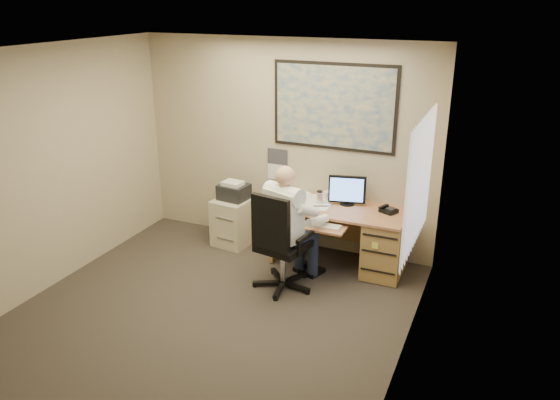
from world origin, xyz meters
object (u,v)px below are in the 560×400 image
at_px(desk, 367,235).
at_px(person, 284,228).
at_px(office_chair, 282,261).
at_px(filing_cabinet, 235,217).

height_order(desk, person, person).
xyz_separation_m(office_chair, person, (-0.01, 0.08, 0.38)).
bearing_deg(person, office_chair, -64.16).
bearing_deg(filing_cabinet, office_chair, -32.75).
xyz_separation_m(desk, person, (-0.75, -0.80, 0.28)).
relative_size(desk, person, 1.11).
distance_m(desk, person, 1.13).
bearing_deg(desk, office_chair, -130.14).
xyz_separation_m(filing_cabinet, office_chair, (1.08, -0.89, -0.03)).
bearing_deg(office_chair, person, 106.52).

